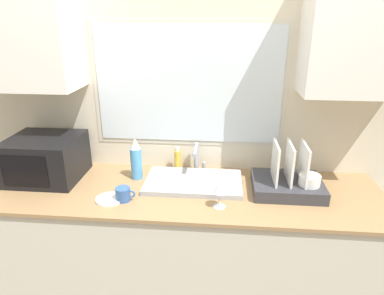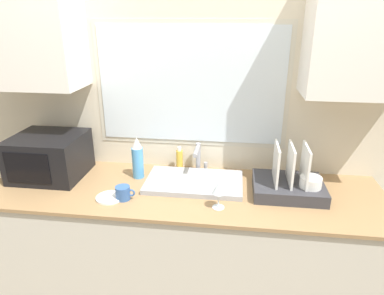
{
  "view_description": "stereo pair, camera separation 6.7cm",
  "coord_description": "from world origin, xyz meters",
  "px_view_note": "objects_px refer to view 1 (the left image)",
  "views": [
    {
      "loc": [
        0.22,
        -1.45,
        1.9
      ],
      "look_at": [
        0.06,
        0.3,
        1.22
      ],
      "focal_mm": 32.0,
      "sensor_mm": 36.0,
      "label": 1
    },
    {
      "loc": [
        0.28,
        -1.44,
        1.9
      ],
      "look_at": [
        0.06,
        0.3,
        1.22
      ],
      "focal_mm": 32.0,
      "sensor_mm": 36.0,
      "label": 2
    }
  ],
  "objects_px": {
    "dish_rack": "(289,182)",
    "spray_bottle": "(136,159)",
    "soap_bottle": "(178,160)",
    "mug_near_sink": "(123,194)",
    "faucet": "(197,156)",
    "microwave": "(46,158)",
    "wine_glass": "(220,188)"
  },
  "relations": [
    {
      "from": "dish_rack",
      "to": "wine_glass",
      "type": "height_order",
      "value": "dish_rack"
    },
    {
      "from": "spray_bottle",
      "to": "soap_bottle",
      "type": "distance_m",
      "value": 0.28
    },
    {
      "from": "faucet",
      "to": "mug_near_sink",
      "type": "height_order",
      "value": "faucet"
    },
    {
      "from": "spray_bottle",
      "to": "mug_near_sink",
      "type": "xyz_separation_m",
      "value": [
        -0.01,
        -0.28,
        -0.09
      ]
    },
    {
      "from": "faucet",
      "to": "wine_glass",
      "type": "bearing_deg",
      "value": -69.77
    },
    {
      "from": "microwave",
      "to": "soap_bottle",
      "type": "distance_m",
      "value": 0.82
    },
    {
      "from": "spray_bottle",
      "to": "soap_bottle",
      "type": "relative_size",
      "value": 1.64
    },
    {
      "from": "mug_near_sink",
      "to": "wine_glass",
      "type": "relative_size",
      "value": 0.73
    },
    {
      "from": "spray_bottle",
      "to": "microwave",
      "type": "bearing_deg",
      "value": -175.26
    },
    {
      "from": "dish_rack",
      "to": "soap_bottle",
      "type": "bearing_deg",
      "value": 161.07
    },
    {
      "from": "mug_near_sink",
      "to": "wine_glass",
      "type": "distance_m",
      "value": 0.54
    },
    {
      "from": "faucet",
      "to": "wine_glass",
      "type": "xyz_separation_m",
      "value": [
        0.16,
        -0.42,
        -0.0
      ]
    },
    {
      "from": "faucet",
      "to": "dish_rack",
      "type": "relative_size",
      "value": 0.48
    },
    {
      "from": "dish_rack",
      "to": "soap_bottle",
      "type": "height_order",
      "value": "dish_rack"
    },
    {
      "from": "microwave",
      "to": "mug_near_sink",
      "type": "xyz_separation_m",
      "value": [
        0.55,
        -0.24,
        -0.09
      ]
    },
    {
      "from": "mug_near_sink",
      "to": "wine_glass",
      "type": "xyz_separation_m",
      "value": [
        0.53,
        -0.02,
        0.07
      ]
    },
    {
      "from": "spray_bottle",
      "to": "mug_near_sink",
      "type": "bearing_deg",
      "value": -91.43
    },
    {
      "from": "microwave",
      "to": "wine_glass",
      "type": "distance_m",
      "value": 1.11
    },
    {
      "from": "faucet",
      "to": "mug_near_sink",
      "type": "xyz_separation_m",
      "value": [
        -0.37,
        -0.4,
        -0.08
      ]
    },
    {
      "from": "soap_bottle",
      "to": "spray_bottle",
      "type": "bearing_deg",
      "value": -149.64
    },
    {
      "from": "faucet",
      "to": "soap_bottle",
      "type": "distance_m",
      "value": 0.14
    },
    {
      "from": "microwave",
      "to": "wine_glass",
      "type": "bearing_deg",
      "value": -13.51
    },
    {
      "from": "dish_rack",
      "to": "mug_near_sink",
      "type": "distance_m",
      "value": 0.95
    },
    {
      "from": "microwave",
      "to": "mug_near_sink",
      "type": "height_order",
      "value": "microwave"
    },
    {
      "from": "spray_bottle",
      "to": "wine_glass",
      "type": "relative_size",
      "value": 1.75
    },
    {
      "from": "wine_glass",
      "to": "spray_bottle",
      "type": "bearing_deg",
      "value": 149.71
    },
    {
      "from": "dish_rack",
      "to": "spray_bottle",
      "type": "height_order",
      "value": "dish_rack"
    },
    {
      "from": "dish_rack",
      "to": "wine_glass",
      "type": "relative_size",
      "value": 2.61
    },
    {
      "from": "faucet",
      "to": "dish_rack",
      "type": "bearing_deg",
      "value": -20.79
    },
    {
      "from": "soap_bottle",
      "to": "microwave",
      "type": "bearing_deg",
      "value": -166.81
    },
    {
      "from": "soap_bottle",
      "to": "wine_glass",
      "type": "bearing_deg",
      "value": -57.63
    },
    {
      "from": "mug_near_sink",
      "to": "spray_bottle",
      "type": "bearing_deg",
      "value": 88.57
    }
  ]
}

